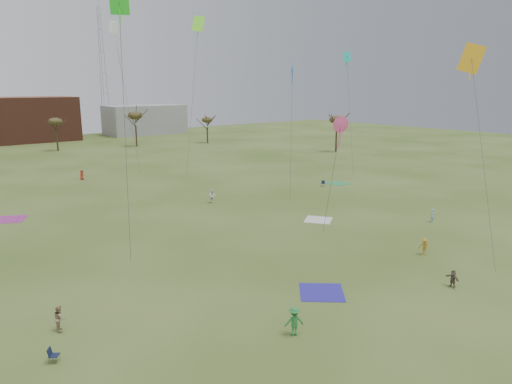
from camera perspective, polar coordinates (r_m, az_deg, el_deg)
ground at (r=36.11m, az=12.29°, el=-11.90°), size 260.00×260.00×0.00m
flyer_near_center at (r=29.56m, az=4.70°, el=-15.51°), size 1.37×1.13×1.84m
spectator_fore_b at (r=32.40m, az=-22.92°, el=-14.04°), size 0.80×0.93×1.66m
spectator_fore_c at (r=38.87m, az=22.97°, el=-9.75°), size 0.64×1.31×1.35m
flyer_mid_b at (r=44.95m, az=19.93°, el=-6.30°), size 0.95×1.16×1.56m
flyer_mid_c at (r=55.76m, az=20.77°, el=-2.73°), size 0.64×0.51×1.52m
spectator_mid_e at (r=60.96m, az=-5.40°, el=-0.49°), size 0.99×0.83×1.85m
flyer_far_b at (r=80.98m, az=-20.56°, el=1.99°), size 0.94×0.83×1.62m
blanket_blue at (r=35.60m, az=8.04°, el=-12.09°), size 4.52×4.52×0.03m
blanket_cream at (r=53.69m, az=7.64°, el=-3.41°), size 4.09×4.09×0.03m
blanket_plum at (r=60.45m, az=-27.98°, el=-2.99°), size 4.53×4.53×0.03m
blanket_olive at (r=74.20m, az=10.08°, el=1.05°), size 3.38×3.38×0.03m
camp_chair_left at (r=29.50m, az=-23.50°, el=-18.15°), size 0.73×0.72×0.87m
camp_chair_right at (r=71.61m, az=8.22°, el=0.90°), size 0.74×0.74×0.87m
kites_aloft at (r=59.26m, az=-10.67°, el=16.38°), size 66.80×59.56×24.37m
tree_line at (r=102.29m, az=-25.87°, el=7.19°), size 117.44×49.32×8.91m
building_brick at (r=143.87m, az=-26.59°, el=7.96°), size 26.00×16.00×12.00m
building_grey at (r=153.49m, az=-13.43°, el=8.62°), size 24.00×12.00×9.00m
radio_tower at (r=155.67m, az=-18.28°, el=13.81°), size 1.51×1.72×41.00m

